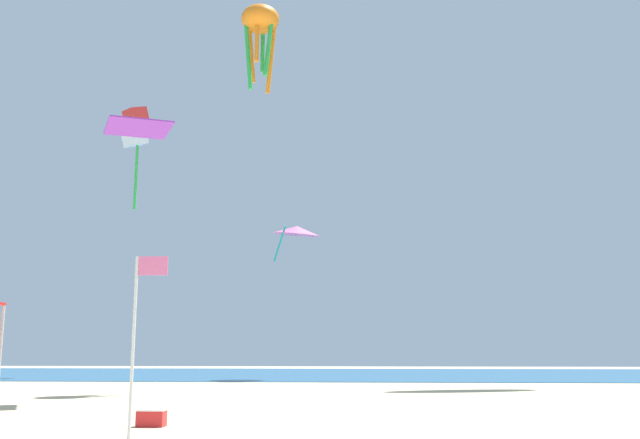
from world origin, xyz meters
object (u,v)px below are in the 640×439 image
at_px(kite_diamond_purple, 138,132).
at_px(kite_box_red, 135,127).
at_px(cooler_box, 151,418).
at_px(banner_flag, 138,326).
at_px(kite_octopus_orange, 260,24).
at_px(kite_delta_pink, 297,230).

height_order(kite_diamond_purple, kite_box_red, kite_box_red).
bearing_deg(cooler_box, banner_flag, -81.47).
xyz_separation_m(banner_flag, kite_octopus_orange, (-0.49, 16.55, 14.02)).
bearing_deg(kite_delta_pink, kite_octopus_orange, -135.75).
distance_m(kite_diamond_purple, kite_box_red, 23.46).
xyz_separation_m(cooler_box, kite_delta_pink, (0.51, 24.42, 8.07)).
bearing_deg(kite_box_red, kite_delta_pink, 19.39).
relative_size(banner_flag, cooler_box, 5.71).
bearing_deg(banner_flag, kite_box_red, 109.58).
height_order(banner_flag, kite_octopus_orange, kite_octopus_orange).
height_order(cooler_box, kite_delta_pink, kite_delta_pink).
bearing_deg(cooler_box, kite_box_red, 110.34).
height_order(cooler_box, kite_diamond_purple, kite_diamond_purple).
bearing_deg(kite_delta_pink, cooler_box, -132.97).
bearing_deg(banner_flag, kite_diamond_purple, 109.90).
distance_m(cooler_box, kite_diamond_purple, 11.68).
height_order(cooler_box, kite_box_red, kite_box_red).
xyz_separation_m(cooler_box, kite_octopus_orange, (-0.18, 14.47, 15.84)).
distance_m(banner_flag, cooler_box, 2.78).
bearing_deg(kite_diamond_purple, kite_box_red, 173.19).
distance_m(kite_octopus_orange, kite_box_red, 17.36).
bearing_deg(kite_box_red, cooler_box, -30.45).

